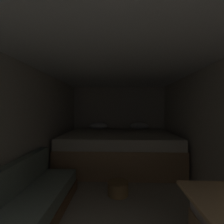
% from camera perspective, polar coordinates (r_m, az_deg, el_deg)
% --- Properties ---
extents(ground_plane, '(7.02, 7.02, 0.00)m').
position_cam_1_polar(ground_plane, '(2.78, 2.37, -28.03)').
color(ground_plane, '#A39984').
extents(wall_back, '(2.77, 0.05, 2.00)m').
position_cam_1_polar(wall_back, '(4.97, 2.35, -2.99)').
color(wall_back, beige).
rests_on(wall_back, ground).
extents(wall_left, '(0.05, 5.02, 2.00)m').
position_cam_1_polar(wall_left, '(2.80, -26.88, -6.25)').
color(wall_left, beige).
rests_on(wall_left, ground).
extents(wall_right, '(0.05, 5.02, 2.00)m').
position_cam_1_polar(wall_right, '(2.81, 31.61, -6.29)').
color(wall_right, beige).
rests_on(wall_right, ground).
extents(ceiling_slab, '(2.77, 5.02, 0.05)m').
position_cam_1_polar(ceiling_slab, '(2.52, 2.41, 16.55)').
color(ceiling_slab, white).
rests_on(ceiling_slab, wall_left).
extents(bed, '(2.55, 1.84, 0.97)m').
position_cam_1_polar(bed, '(4.09, 2.35, -12.46)').
color(bed, tan).
rests_on(bed, ground).
extents(sofa_left, '(0.61, 2.40, 0.70)m').
position_cam_1_polar(sofa_left, '(2.22, -30.79, -29.53)').
color(sofa_left, brown).
rests_on(sofa_left, ground).
extents(wicker_basket, '(0.33, 0.33, 0.20)m').
position_cam_1_polar(wicker_basket, '(2.89, 2.13, -24.54)').
color(wicker_basket, olive).
rests_on(wicker_basket, ground).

